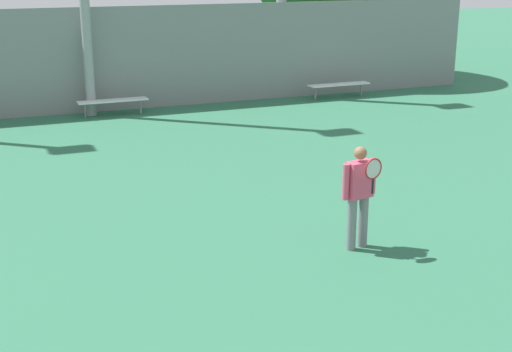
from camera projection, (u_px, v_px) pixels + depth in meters
tennis_player at (359, 191)px, 10.33m from camera, size 0.60×0.46×1.55m
bench_courtside_near at (113, 101)px, 19.48m from camera, size 1.90×0.40×0.43m
bench_adjacent_court at (339, 85)px, 21.99m from camera, size 2.00×0.40×0.43m
back_fence at (78, 61)px, 19.49m from camera, size 25.15×0.06×2.88m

